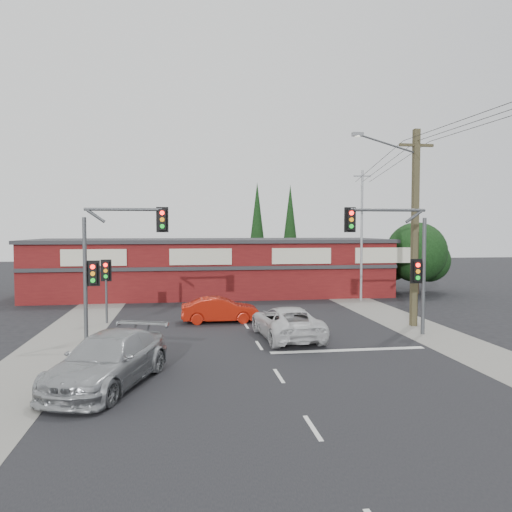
{
  "coord_description": "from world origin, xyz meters",
  "views": [
    {
      "loc": [
        -3.16,
        -20.94,
        4.97
      ],
      "look_at": [
        0.33,
        3.0,
        3.66
      ],
      "focal_mm": 35.0,
      "sensor_mm": 36.0,
      "label": 1
    }
  ],
  "objects": [
    {
      "name": "road_strip",
      "position": [
        0.0,
        5.0,
        0.01
      ],
      "size": [
        14.0,
        70.0,
        0.01
      ],
      "primitive_type": "cube",
      "color": "black",
      "rests_on": "ground"
    },
    {
      "name": "ground",
      "position": [
        0.0,
        0.0,
        0.0
      ],
      "size": [
        120.0,
        120.0,
        0.0
      ],
      "primitive_type": "plane",
      "color": "black",
      "rests_on": "ground"
    },
    {
      "name": "red_sedan",
      "position": [
        -1.25,
        5.43,
        0.67
      ],
      "size": [
        4.11,
        1.46,
        1.35
      ],
      "primitive_type": "imported",
      "rotation": [
        0.0,
        0.0,
        1.56
      ],
      "color": "#A3180A",
      "rests_on": "ground"
    },
    {
      "name": "utility_pole",
      "position": [
        8.36,
        2.99,
        5.4
      ],
      "size": [
        4.38,
        0.59,
        10.0
      ],
      "color": "#4B442A",
      "rests_on": "ground"
    },
    {
      "name": "conifer_far",
      "position": [
        7.0,
        26.0,
        5.48
      ],
      "size": [
        1.8,
        1.8,
        9.25
      ],
      "color": "#2D2116",
      "rests_on": "ground"
    },
    {
      "name": "power_lines",
      "position": [
        8.47,
        -2.47,
        9.04
      ],
      "size": [
        2.01,
        29.0,
        1.22
      ],
      "color": "black",
      "rests_on": "ground"
    },
    {
      "name": "stop_line",
      "position": [
        3.5,
        -1.5,
        0.01
      ],
      "size": [
        6.5,
        0.35,
        0.01
      ],
      "primitive_type": "cube",
      "color": "silver",
      "rests_on": "ground"
    },
    {
      "name": "white_suv",
      "position": [
        1.46,
        1.12,
        0.73
      ],
      "size": [
        2.79,
        5.4,
        1.46
      ],
      "primitive_type": "imported",
      "rotation": [
        0.0,
        0.0,
        3.21
      ],
      "color": "silver",
      "rests_on": "ground"
    },
    {
      "name": "steel_pole",
      "position": [
        9.0,
        12.0,
        4.7
      ],
      "size": [
        1.2,
        0.16,
        9.0
      ],
      "color": "gray",
      "rests_on": "ground"
    },
    {
      "name": "conifer_near",
      "position": [
        3.5,
        24.0,
        5.48
      ],
      "size": [
        1.8,
        1.8,
        9.25
      ],
      "color": "#2D2116",
      "rests_on": "ground"
    },
    {
      "name": "shop_building",
      "position": [
        -0.99,
        16.99,
        2.13
      ],
      "size": [
        27.3,
        8.4,
        4.22
      ],
      "color": "#541012",
      "rests_on": "ground"
    },
    {
      "name": "traffic_mast_left",
      "position": [
        -6.43,
        2.0,
        3.93
      ],
      "size": [
        3.77,
        0.27,
        5.97
      ],
      "color": "#47494C",
      "rests_on": "ground"
    },
    {
      "name": "lane_dashes",
      "position": [
        0.0,
        8.76,
        0.01
      ],
      "size": [
        0.12,
        55.13,
        0.01
      ],
      "color": "silver",
      "rests_on": "ground"
    },
    {
      "name": "verge_right",
      "position": [
        8.5,
        5.0,
        0.01
      ],
      "size": [
        3.0,
        70.0,
        0.02
      ],
      "primitive_type": "cube",
      "color": "gray",
      "rests_on": "ground"
    },
    {
      "name": "tree_cluster",
      "position": [
        14.69,
        15.44,
        2.9
      ],
      "size": [
        5.9,
        5.1,
        5.5
      ],
      "color": "#2D2116",
      "rests_on": "ground"
    },
    {
      "name": "traffic_mast_right",
      "position": [
        6.86,
        1.0,
        3.95
      ],
      "size": [
        3.96,
        0.27,
        5.97
      ],
      "color": "#47494C",
      "rests_on": "ground"
    },
    {
      "name": "pedestal_signal",
      "position": [
        -7.2,
        6.01,
        2.41
      ],
      "size": [
        0.55,
        0.27,
        3.38
      ],
      "color": "#47494C",
      "rests_on": "ground"
    },
    {
      "name": "silver_suv",
      "position": [
        -5.55,
        -4.84,
        0.82
      ],
      "size": [
        4.06,
        6.07,
        1.63
      ],
      "primitive_type": "imported",
      "rotation": [
        0.0,
        0.0,
        -0.34
      ],
      "color": "#9DA0A2",
      "rests_on": "ground"
    },
    {
      "name": "verge_left",
      "position": [
        -8.5,
        5.0,
        0.01
      ],
      "size": [
        3.0,
        70.0,
        0.02
      ],
      "primitive_type": "cube",
      "color": "gray",
      "rests_on": "ground"
    }
  ]
}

